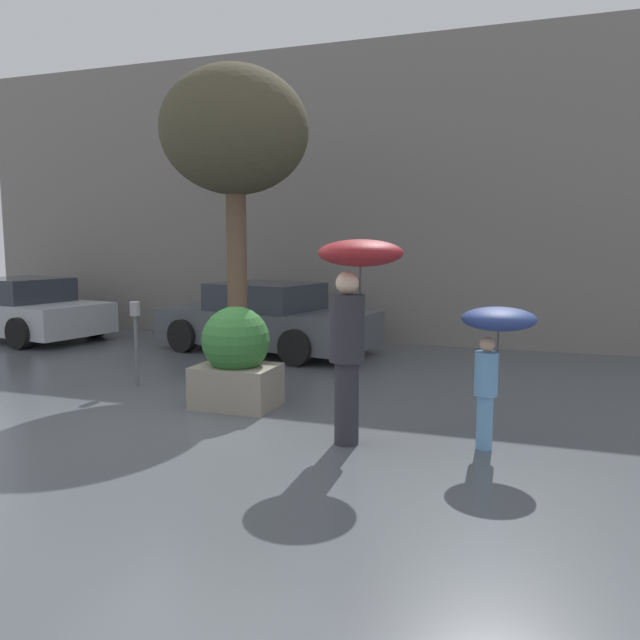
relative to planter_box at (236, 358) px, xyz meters
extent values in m
plane|color=#51565B|center=(-0.26, -0.89, -0.62)|extent=(40.00, 40.00, 0.00)
cube|color=gray|center=(-0.26, 5.61, 2.38)|extent=(18.00, 0.30, 6.00)
cube|color=gray|center=(0.00, 0.00, -0.35)|extent=(1.00, 0.74, 0.53)
sphere|color=#337033|center=(0.00, 0.00, 0.23)|extent=(0.85, 0.85, 0.85)
cylinder|color=#2D2D33|center=(1.72, -0.93, -0.19)|extent=(0.25, 0.25, 0.86)
cylinder|color=#2D2D33|center=(1.72, -0.93, 0.58)|extent=(0.36, 0.36, 0.68)
sphere|color=beige|center=(1.72, -0.93, 1.04)|extent=(0.23, 0.23, 0.23)
cylinder|color=#4C4C51|center=(1.82, -0.81, 0.97)|extent=(0.02, 0.02, 0.72)
ellipsoid|color=maroon|center=(1.82, -0.81, 1.33)|extent=(0.86, 0.86, 0.27)
cylinder|color=#669ED1|center=(3.07, -0.64, -0.34)|extent=(0.16, 0.16, 0.55)
cylinder|color=#669ED1|center=(3.07, -0.64, 0.15)|extent=(0.23, 0.23, 0.44)
sphere|color=tan|center=(3.07, -0.64, 0.44)|extent=(0.15, 0.15, 0.15)
cylinder|color=#4C4C51|center=(3.17, -0.62, 0.44)|extent=(0.02, 0.02, 0.53)
ellipsoid|color=navy|center=(3.17, -0.62, 0.70)|extent=(0.72, 0.72, 0.23)
cube|color=#4C5156|center=(-1.30, 3.81, -0.14)|extent=(4.37, 2.60, 0.62)
cube|color=#2D333D|center=(-1.30, 3.81, 0.43)|extent=(2.12, 1.87, 0.50)
cylinder|color=black|center=(-2.73, 3.20, -0.31)|extent=(0.65, 0.34, 0.62)
cylinder|color=black|center=(-2.36, 4.95, -0.31)|extent=(0.65, 0.34, 0.62)
cylinder|color=black|center=(-0.25, 2.67, -0.31)|extent=(0.65, 0.34, 0.62)
cylinder|color=black|center=(0.12, 4.43, -0.31)|extent=(0.65, 0.34, 0.62)
cube|color=#B7BCC1|center=(-6.87, 3.52, -0.14)|extent=(4.09, 2.47, 0.62)
cube|color=#2D333D|center=(-6.87, 3.52, 0.43)|extent=(1.97, 1.82, 0.50)
cylinder|color=black|center=(-7.87, 4.62, -0.31)|extent=(0.65, 0.33, 0.62)
cylinder|color=black|center=(-5.86, 2.42, -0.31)|extent=(0.65, 0.33, 0.62)
cylinder|color=black|center=(-5.53, 4.19, -0.31)|extent=(0.65, 0.33, 0.62)
cylinder|color=brown|center=(-0.98, 2.00, 0.95)|extent=(0.32, 0.32, 3.13)
ellipsoid|color=#4C4733|center=(-0.98, 2.00, 3.14)|extent=(2.29, 2.29, 1.95)
cylinder|color=#595B60|center=(-1.86, 0.55, -0.11)|extent=(0.05, 0.05, 1.02)
cylinder|color=gray|center=(-1.86, 0.55, 0.50)|extent=(0.14, 0.14, 0.20)
camera|label=1|loc=(3.51, -6.88, 1.45)|focal=35.00mm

